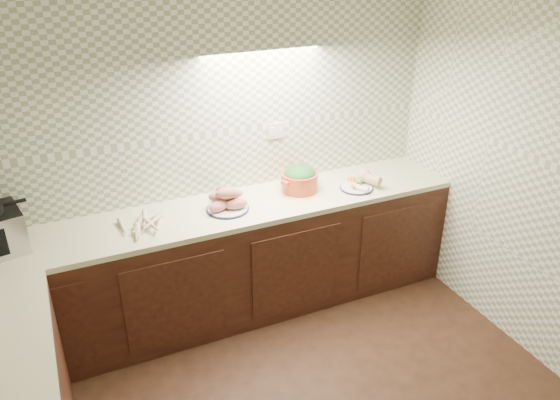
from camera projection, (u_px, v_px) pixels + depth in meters
name	position (u px, v px, depth m)	size (l,w,h in m)	color
room	(327.00, 207.00, 2.34)	(3.60, 3.60, 2.60)	black
counter	(160.00, 359.00, 3.18)	(3.60, 3.60, 0.90)	black
parsnip_pile	(140.00, 225.00, 3.64)	(0.33, 0.36, 0.07)	beige
sweet_potato_plate	(227.00, 201.00, 3.87)	(0.31, 0.30, 0.18)	#111439
onion_bowl	(224.00, 195.00, 3.99)	(0.16, 0.16, 0.13)	black
dutch_oven	(300.00, 179.00, 4.14)	(0.37, 0.37, 0.20)	#C43F1E
veg_plate	(360.00, 181.00, 4.22)	(0.32, 0.32, 0.12)	#111439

